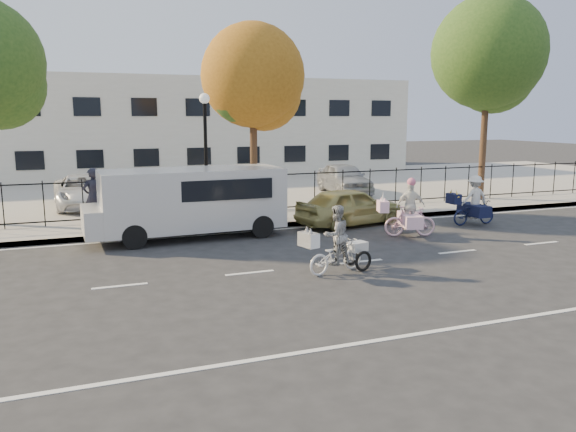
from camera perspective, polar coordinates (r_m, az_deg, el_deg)
name	(u,v)px	position (r m, az deg, el deg)	size (l,w,h in m)	color
ground	(250,273)	(13.54, -3.90, -5.80)	(120.00, 120.00, 0.00)	#333334
road_markings	(250,273)	(13.54, -3.90, -5.78)	(60.00, 9.52, 0.01)	silver
curb	(204,230)	(18.28, -8.50, -1.46)	(60.00, 0.10, 0.15)	#A8A399
sidewalk	(198,225)	(19.29, -9.17, -0.87)	(60.00, 2.20, 0.15)	#A8A399
parking_lot	(160,192)	(27.97, -12.87, 2.40)	(60.00, 15.60, 0.15)	#A8A399
iron_fence	(191,196)	(20.22, -9.87, 1.99)	(58.00, 0.06, 1.50)	black
building	(136,127)	(37.67, -15.20, 8.70)	(34.00, 10.00, 6.00)	silver
lamppost	(205,134)	(19.74, -8.40, 8.28)	(0.36, 0.36, 4.33)	black
street_sign	(138,185)	(19.50, -15.03, 3.02)	(0.85, 0.06, 1.80)	black
zebra_trike	(336,247)	(13.46, 4.91, -3.14)	(1.92, 1.07, 1.64)	white
unicorn_bike	(409,215)	(17.82, 12.21, 0.11)	(1.87, 1.35, 1.84)	#F4BACB
bull_bike	(474,205)	(20.33, 18.33, 1.05)	(1.83, 1.25, 1.71)	#101738
white_van	(189,200)	(17.46, -9.99, 1.61)	(6.03, 2.22, 2.12)	silver
gold_sedan	(350,206)	(19.31, 6.33, 0.98)	(1.56, 3.88, 1.32)	tan
pedestrian	(93,197)	(19.37, -19.18, 1.83)	(0.70, 0.46, 1.91)	black
lot_car_b	(83,191)	(23.61, -20.09, 2.38)	(2.10, 4.55, 1.26)	silver
lot_car_c	(189,189)	(23.25, -10.02, 2.71)	(1.32, 3.77, 1.24)	#515559
lot_car_d	(344,178)	(26.32, 5.71, 3.85)	(1.67, 4.15, 1.41)	#A1A4A8
tree_mid	(256,81)	(21.78, -3.27, 13.55)	(3.91, 3.91, 7.17)	#442D1D
tree_east	(490,58)	(25.98, 19.85, 14.82)	(4.75, 4.75, 8.71)	#442D1D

